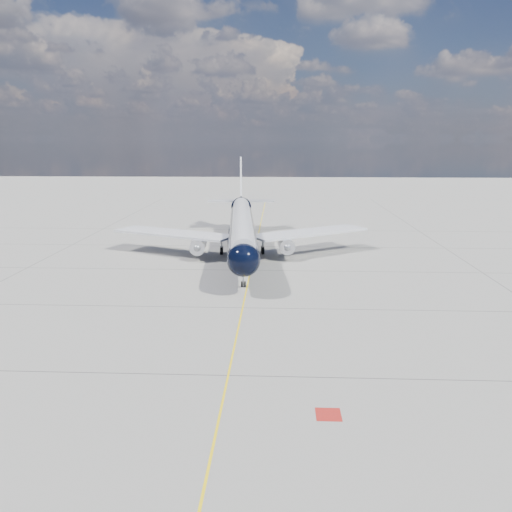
{
  "coord_description": "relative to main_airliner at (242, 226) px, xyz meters",
  "views": [
    {
      "loc": [
        3.51,
        -38.29,
        16.81
      ],
      "look_at": [
        1.1,
        16.21,
        4.0
      ],
      "focal_mm": 35.0,
      "sensor_mm": 36.0,
      "label": 1
    }
  ],
  "objects": [
    {
      "name": "taxiway_centerline",
      "position": [
        1.8,
        -9.58,
        -4.24
      ],
      "size": [
        0.16,
        160.0,
        0.01
      ],
      "primitive_type": "cube",
      "color": "yellow",
      "rests_on": "ground"
    },
    {
      "name": "main_airliner",
      "position": [
        0.0,
        0.0,
        0.0
      ],
      "size": [
        38.84,
        47.42,
        13.69
      ],
      "rotation": [
        0.0,
        0.0,
        0.08
      ],
      "color": "black",
      "rests_on": "ground"
    },
    {
      "name": "ground",
      "position": [
        1.8,
        -4.58,
        -4.25
      ],
      "size": [
        320.0,
        320.0,
        0.0
      ],
      "primitive_type": "plane",
      "color": "gray",
      "rests_on": "ground"
    },
    {
      "name": "red_marking",
      "position": [
        8.6,
        -44.58,
        -4.24
      ],
      "size": [
        1.6,
        1.6,
        0.01
      ],
      "primitive_type": "cube",
      "color": "maroon",
      "rests_on": "ground"
    }
  ]
}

